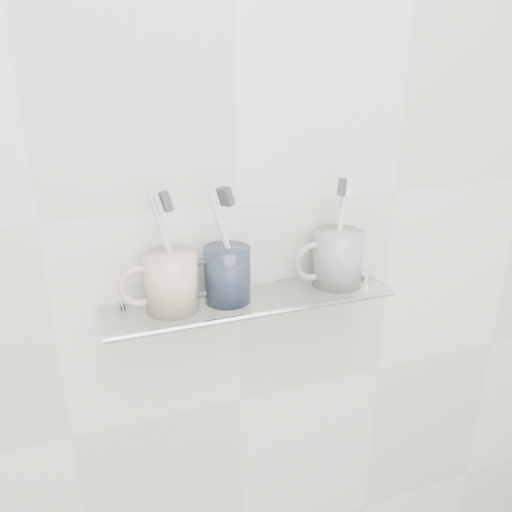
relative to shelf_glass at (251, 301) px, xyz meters
name	(u,v)px	position (x,y,z in m)	size (l,w,h in m)	color
wall_back	(238,205)	(0.00, 0.06, 0.15)	(2.50, 2.50, 0.00)	silver
shelf_glass	(251,301)	(0.00, 0.00, 0.00)	(0.50, 0.12, 0.01)	silver
shelf_rail	(262,314)	(0.00, -0.06, 0.00)	(0.01, 0.01, 0.50)	silver
bracket_left	(123,314)	(-0.21, 0.05, -0.01)	(0.02, 0.02, 0.03)	silver
bracket_right	(344,280)	(0.21, 0.05, -0.01)	(0.02, 0.02, 0.03)	silver
mug_left	(171,282)	(-0.13, 0.00, 0.05)	(0.09, 0.09, 0.10)	beige
mug_left_handle	(140,286)	(-0.18, 0.00, 0.05)	(0.07, 0.07, 0.01)	beige
toothbrush_left	(169,251)	(-0.13, 0.00, 0.10)	(0.01, 0.01, 0.19)	#ACB9C0
bristles_left	(166,202)	(-0.13, 0.00, 0.19)	(0.01, 0.02, 0.03)	#37383D
mug_center	(227,275)	(-0.04, 0.00, 0.05)	(0.08, 0.08, 0.10)	black
mug_center_handle	(201,278)	(-0.08, 0.00, 0.05)	(0.07, 0.07, 0.01)	black
toothbrush_center	(227,245)	(-0.04, 0.00, 0.10)	(0.01, 0.01, 0.19)	silver
bristles_center	(226,197)	(-0.04, 0.00, 0.19)	(0.01, 0.02, 0.03)	#37383D
mug_right	(338,258)	(0.17, 0.00, 0.05)	(0.09, 0.09, 0.10)	white
mug_right_handle	(312,262)	(0.12, 0.00, 0.05)	(0.07, 0.07, 0.01)	white
toothbrush_right	(339,231)	(0.17, 0.00, 0.10)	(0.01, 0.01, 0.19)	beige
bristles_right	(342,187)	(0.17, 0.00, 0.19)	(0.01, 0.02, 0.03)	#37383D
chrome_cap	(365,276)	(0.23, 0.00, 0.01)	(0.03, 0.03, 0.01)	silver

